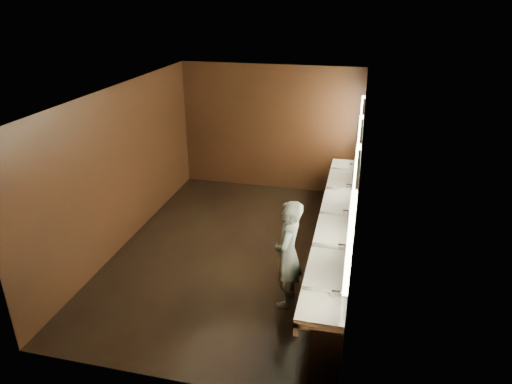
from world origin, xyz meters
TOP-DOWN VIEW (x-y plane):
  - floor at (0.00, 0.00)m, footprint 6.00×6.00m
  - ceiling at (0.00, 0.00)m, footprint 4.00×6.00m
  - wall_back at (0.00, 3.00)m, footprint 4.00×0.02m
  - wall_front at (0.00, -3.00)m, footprint 4.00×0.02m
  - wall_left at (-2.00, 0.00)m, footprint 0.02×6.00m
  - wall_right at (2.00, 0.00)m, footprint 0.02×6.00m
  - sink_counter at (1.79, 0.00)m, footprint 0.55×5.40m
  - mirror_band at (1.98, -0.00)m, footprint 0.06×5.03m
  - person at (1.14, -1.20)m, footprint 0.44×0.62m
  - trash_bin at (1.58, -1.12)m, footprint 0.39×0.39m

SIDE VIEW (x-z plane):
  - floor at x=0.00m, z-range 0.00..0.00m
  - trash_bin at x=1.58m, z-range 0.00..0.52m
  - sink_counter at x=1.79m, z-range -0.01..1.00m
  - person at x=1.14m, z-range 0.00..1.62m
  - wall_back at x=0.00m, z-range 0.00..2.80m
  - wall_front at x=0.00m, z-range 0.00..2.80m
  - wall_left at x=-2.00m, z-range 0.00..2.80m
  - wall_right at x=2.00m, z-range 0.00..2.80m
  - mirror_band at x=1.98m, z-range 1.17..2.32m
  - ceiling at x=0.00m, z-range 2.79..2.81m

